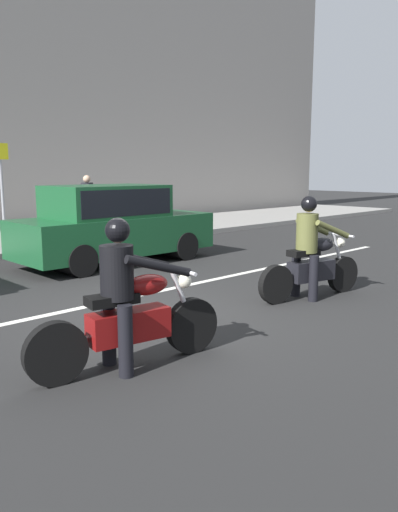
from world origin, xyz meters
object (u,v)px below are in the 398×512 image
(pedestrian_bystander, at_px, (88,201))
(street_sign_post, at_px, (2,181))
(motorcycle_with_rider_black_leather, at_px, (128,308))
(parked_sedan_forest_green, at_px, (112,224))
(motorcycle_with_rider_olive, at_px, (311,257))

(pedestrian_bystander, bearing_deg, street_sign_post, 146.37)
(motorcycle_with_rider_black_leather, height_order, parked_sedan_forest_green, parked_sedan_forest_green)
(motorcycle_with_rider_olive, bearing_deg, pedestrian_bystander, 83.09)
(parked_sedan_forest_green, height_order, pedestrian_bystander, pedestrian_bystander)
(motorcycle_with_rider_black_leather, distance_m, parked_sedan_forest_green, 6.13)
(parked_sedan_forest_green, relative_size, street_sign_post, 1.65)
(street_sign_post, xyz_separation_m, pedestrian_bystander, (1.92, -1.28, -0.57))
(parked_sedan_forest_green, xyz_separation_m, pedestrian_bystander, (1.52, 3.42, 0.29))
(motorcycle_with_rider_black_leather, bearing_deg, street_sign_post, 73.31)
(motorcycle_with_rider_black_leather, relative_size, motorcycle_with_rider_olive, 1.06)
(parked_sedan_forest_green, bearing_deg, pedestrian_bystander, 65.97)
(motorcycle_with_rider_olive, bearing_deg, motorcycle_with_rider_black_leather, -174.72)
(motorcycle_with_rider_black_leather, height_order, pedestrian_bystander, pedestrian_bystander)
(street_sign_post, distance_m, pedestrian_bystander, 2.38)
(motorcycle_with_rider_black_leather, height_order, motorcycle_with_rider_olive, motorcycle_with_rider_olive)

